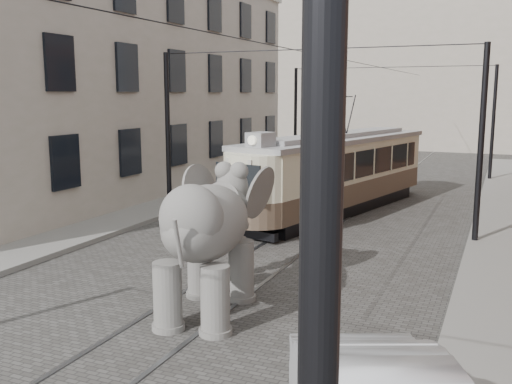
% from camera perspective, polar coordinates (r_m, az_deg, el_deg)
% --- Properties ---
extents(ground, '(120.00, 120.00, 0.00)m').
position_cam_1_polar(ground, '(14.31, -2.07, -8.76)').
color(ground, '#454340').
extents(tram_rails, '(1.54, 80.00, 0.02)m').
position_cam_1_polar(tram_rails, '(14.31, -2.07, -8.71)').
color(tram_rails, slate).
rests_on(tram_rails, ground).
extents(sidewalk_right, '(2.00, 60.00, 0.15)m').
position_cam_1_polar(sidewalk_right, '(13.03, 22.98, -11.10)').
color(sidewalk_right, slate).
rests_on(sidewalk_right, ground).
extents(sidewalk_left, '(2.00, 60.00, 0.15)m').
position_cam_1_polar(sidewalk_left, '(17.97, -21.21, -5.33)').
color(sidewalk_left, slate).
rests_on(sidewalk_left, ground).
extents(stucco_building, '(7.00, 24.00, 10.00)m').
position_cam_1_polar(stucco_building, '(27.92, -13.93, 10.39)').
color(stucco_building, gray).
rests_on(stucco_building, ground).
extents(distant_block, '(28.00, 10.00, 14.00)m').
position_cam_1_polar(distant_block, '(52.63, 17.45, 11.96)').
color(distant_block, gray).
rests_on(distant_block, ground).
extents(catenary, '(11.00, 30.20, 6.00)m').
position_cam_1_polar(catenary, '(18.34, 4.07, 4.89)').
color(catenary, black).
rests_on(catenary, ground).
extents(tram, '(4.88, 11.49, 4.47)m').
position_cam_1_polar(tram, '(22.26, 8.16, 3.68)').
color(tram, beige).
rests_on(tram, ground).
extents(elephant, '(3.51, 5.30, 3.00)m').
position_cam_1_polar(elephant, '(11.87, -4.94, -5.12)').
color(elephant, slate).
rests_on(elephant, ground).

